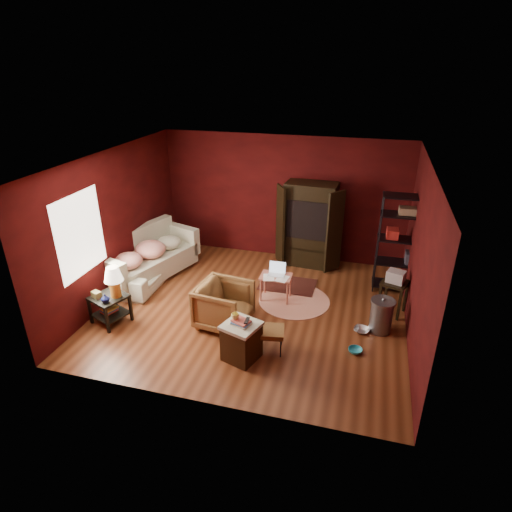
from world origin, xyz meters
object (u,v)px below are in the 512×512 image
at_px(hamper, 241,341).
at_px(wire_shelving, 404,240).
at_px(tv_armoire, 309,223).
at_px(armchair, 224,303).
at_px(side_table, 111,290).
at_px(laptop_desk, 276,278).
at_px(sofa, 148,259).

height_order(hamper, wire_shelving, wire_shelving).
xyz_separation_m(tv_armoire, wire_shelving, (1.94, -0.71, 0.11)).
bearing_deg(armchair, tv_armoire, -13.08).
height_order(side_table, tv_armoire, tv_armoire).
distance_m(armchair, tv_armoire, 3.04).
distance_m(tv_armoire, wire_shelving, 2.07).
height_order(armchair, wire_shelving, wire_shelving).
height_order(armchair, laptop_desk, armchair).
relative_size(sofa, side_table, 2.02).
xyz_separation_m(armchair, side_table, (-1.90, -0.42, 0.21)).
height_order(tv_armoire, wire_shelving, wire_shelving).
bearing_deg(hamper, sofa, 142.37).
bearing_deg(armchair, hamper, -138.13).
relative_size(hamper, tv_armoire, 0.38).
bearing_deg(hamper, armchair, 125.05).
distance_m(sofa, laptop_desk, 2.81).
xyz_separation_m(side_table, tv_armoire, (2.92, 3.24, 0.33)).
xyz_separation_m(armchair, hamper, (0.56, -0.80, -0.11)).
height_order(sofa, wire_shelving, wire_shelving).
bearing_deg(laptop_desk, armchair, -122.73).
distance_m(sofa, tv_armoire, 3.55).
bearing_deg(laptop_desk, wire_shelving, 22.12).
distance_m(side_table, wire_shelving, 5.50).
distance_m(laptop_desk, wire_shelving, 2.58).
bearing_deg(tv_armoire, hamper, -93.24).
relative_size(side_table, laptop_desk, 1.47).
distance_m(hamper, laptop_desk, 1.91).
distance_m(side_table, hamper, 2.51).
distance_m(sofa, armchair, 2.49).
bearing_deg(hamper, laptop_desk, 86.75).
xyz_separation_m(sofa, hamper, (2.70, -2.08, -0.10)).
height_order(hamper, laptop_desk, laptop_desk).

